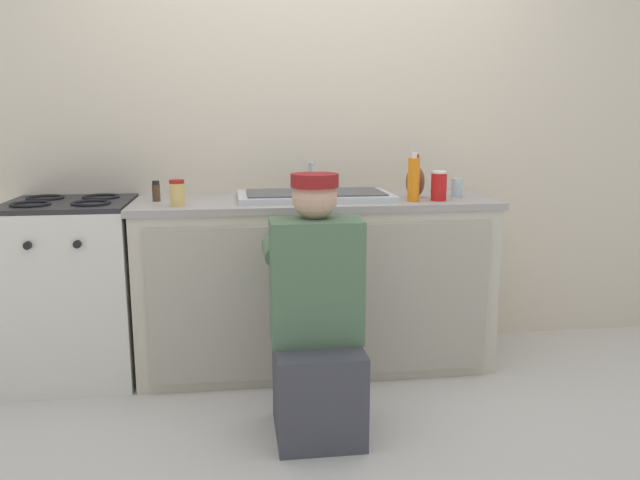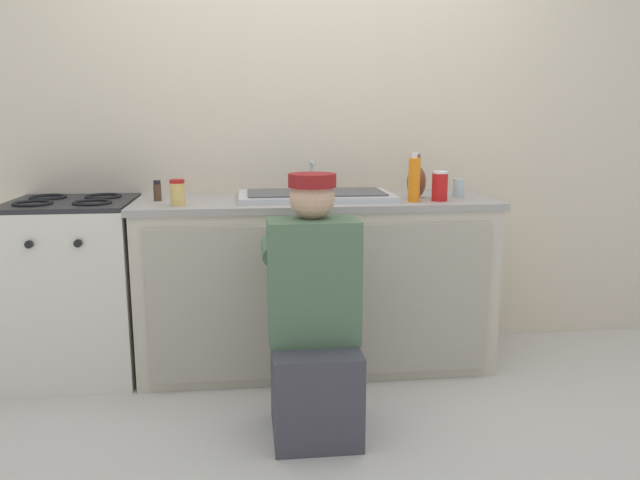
{
  "view_description": "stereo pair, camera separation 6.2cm",
  "coord_description": "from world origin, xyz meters",
  "px_view_note": "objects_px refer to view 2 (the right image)",
  "views": [
    {
      "loc": [
        -0.42,
        -2.93,
        1.34
      ],
      "look_at": [
        0.0,
        0.1,
        0.73
      ],
      "focal_mm": 35.0,
      "sensor_mm": 36.0,
      "label": 1
    },
    {
      "loc": [
        -0.36,
        -2.94,
        1.34
      ],
      "look_at": [
        0.0,
        0.1,
        0.73
      ],
      "focal_mm": 35.0,
      "sensor_mm": 36.0,
      "label": 2
    }
  ],
  "objects_px": {
    "condiment_jar": "(177,193)",
    "soda_cup_red": "(440,186)",
    "soap_bottle_orange": "(414,179)",
    "plumber_person": "(314,328)",
    "stove_range": "(76,288)",
    "sink_double_basin": "(316,195)",
    "vase_decorative": "(416,181)",
    "spice_bottle_pepper": "(157,191)",
    "water_glass": "(458,188)"
  },
  "relations": [
    {
      "from": "soap_bottle_orange",
      "to": "soda_cup_red",
      "type": "bearing_deg",
      "value": 6.21
    },
    {
      "from": "plumber_person",
      "to": "sink_double_basin",
      "type": "bearing_deg",
      "value": 83.14
    },
    {
      "from": "condiment_jar",
      "to": "soap_bottle_orange",
      "type": "bearing_deg",
      "value": 0.39
    },
    {
      "from": "stove_range",
      "to": "condiment_jar",
      "type": "xyz_separation_m",
      "value": [
        0.55,
        -0.18,
        0.51
      ]
    },
    {
      "from": "sink_double_basin",
      "to": "spice_bottle_pepper",
      "type": "xyz_separation_m",
      "value": [
        -0.81,
        0.02,
        0.03
      ]
    },
    {
      "from": "soap_bottle_orange",
      "to": "condiment_jar",
      "type": "bearing_deg",
      "value": -179.61
    },
    {
      "from": "sink_double_basin",
      "to": "condiment_jar",
      "type": "xyz_separation_m",
      "value": [
        -0.69,
        -0.18,
        0.05
      ]
    },
    {
      "from": "vase_decorative",
      "to": "soda_cup_red",
      "type": "height_order",
      "value": "vase_decorative"
    },
    {
      "from": "spice_bottle_pepper",
      "to": "water_glass",
      "type": "relative_size",
      "value": 1.05
    },
    {
      "from": "stove_range",
      "to": "plumber_person",
      "type": "distance_m",
      "value": 1.38
    },
    {
      "from": "sink_double_basin",
      "to": "water_glass",
      "type": "height_order",
      "value": "sink_double_basin"
    },
    {
      "from": "soap_bottle_orange",
      "to": "spice_bottle_pepper",
      "type": "height_order",
      "value": "soap_bottle_orange"
    },
    {
      "from": "stove_range",
      "to": "soap_bottle_orange",
      "type": "relative_size",
      "value": 3.73
    },
    {
      "from": "condiment_jar",
      "to": "vase_decorative",
      "type": "bearing_deg",
      "value": 7.2
    },
    {
      "from": "sink_double_basin",
      "to": "stove_range",
      "type": "bearing_deg",
      "value": -179.9
    },
    {
      "from": "plumber_person",
      "to": "water_glass",
      "type": "xyz_separation_m",
      "value": [
        0.85,
        0.71,
        0.5
      ]
    },
    {
      "from": "stove_range",
      "to": "soap_bottle_orange",
      "type": "height_order",
      "value": "soap_bottle_orange"
    },
    {
      "from": "plumber_person",
      "to": "condiment_jar",
      "type": "xyz_separation_m",
      "value": [
        -0.6,
        0.57,
        0.51
      ]
    },
    {
      "from": "spice_bottle_pepper",
      "to": "soda_cup_red",
      "type": "height_order",
      "value": "soda_cup_red"
    },
    {
      "from": "soda_cup_red",
      "to": "soap_bottle_orange",
      "type": "bearing_deg",
      "value": -173.79
    },
    {
      "from": "condiment_jar",
      "to": "soda_cup_red",
      "type": "relative_size",
      "value": 0.84
    },
    {
      "from": "soap_bottle_orange",
      "to": "soda_cup_red",
      "type": "xyz_separation_m",
      "value": [
        0.14,
        0.02,
        -0.04
      ]
    },
    {
      "from": "sink_double_basin",
      "to": "vase_decorative",
      "type": "bearing_deg",
      "value": -2.57
    },
    {
      "from": "spice_bottle_pepper",
      "to": "water_glass",
      "type": "distance_m",
      "value": 1.58
    },
    {
      "from": "soap_bottle_orange",
      "to": "condiment_jar",
      "type": "relative_size",
      "value": 1.95
    },
    {
      "from": "sink_double_basin",
      "to": "condiment_jar",
      "type": "distance_m",
      "value": 0.72
    },
    {
      "from": "soap_bottle_orange",
      "to": "soda_cup_red",
      "type": "distance_m",
      "value": 0.15
    },
    {
      "from": "spice_bottle_pepper",
      "to": "water_glass",
      "type": "bearing_deg",
      "value": -1.9
    },
    {
      "from": "stove_range",
      "to": "condiment_jar",
      "type": "relative_size",
      "value": 7.29
    },
    {
      "from": "sink_double_basin",
      "to": "stove_range",
      "type": "height_order",
      "value": "sink_double_basin"
    },
    {
      "from": "condiment_jar",
      "to": "vase_decorative",
      "type": "distance_m",
      "value": 1.24
    },
    {
      "from": "plumber_person",
      "to": "spice_bottle_pepper",
      "type": "relative_size",
      "value": 10.52
    },
    {
      "from": "stove_range",
      "to": "plumber_person",
      "type": "bearing_deg",
      "value": -32.91
    },
    {
      "from": "stove_range",
      "to": "water_glass",
      "type": "distance_m",
      "value": 2.07
    },
    {
      "from": "stove_range",
      "to": "vase_decorative",
      "type": "xyz_separation_m",
      "value": [
        1.78,
        -0.02,
        0.54
      ]
    },
    {
      "from": "condiment_jar",
      "to": "water_glass",
      "type": "bearing_deg",
      "value": 5.6
    },
    {
      "from": "spice_bottle_pepper",
      "to": "soda_cup_red",
      "type": "bearing_deg",
      "value": -6.81
    },
    {
      "from": "soap_bottle_orange",
      "to": "vase_decorative",
      "type": "bearing_deg",
      "value": 70.44
    },
    {
      "from": "sink_double_basin",
      "to": "vase_decorative",
      "type": "distance_m",
      "value": 0.54
    },
    {
      "from": "spice_bottle_pepper",
      "to": "vase_decorative",
      "type": "bearing_deg",
      "value": -1.68
    },
    {
      "from": "condiment_jar",
      "to": "soda_cup_red",
      "type": "height_order",
      "value": "soda_cup_red"
    },
    {
      "from": "soap_bottle_orange",
      "to": "soda_cup_red",
      "type": "height_order",
      "value": "soap_bottle_orange"
    },
    {
      "from": "plumber_person",
      "to": "stove_range",
      "type": "bearing_deg",
      "value": 147.09
    },
    {
      "from": "spice_bottle_pepper",
      "to": "plumber_person",
      "type": "bearing_deg",
      "value": -46.63
    },
    {
      "from": "sink_double_basin",
      "to": "soap_bottle_orange",
      "type": "distance_m",
      "value": 0.52
    },
    {
      "from": "sink_double_basin",
      "to": "vase_decorative",
      "type": "relative_size",
      "value": 3.48
    },
    {
      "from": "plumber_person",
      "to": "water_glass",
      "type": "distance_m",
      "value": 1.22
    },
    {
      "from": "soap_bottle_orange",
      "to": "spice_bottle_pepper",
      "type": "bearing_deg",
      "value": 171.81
    },
    {
      "from": "spice_bottle_pepper",
      "to": "soda_cup_red",
      "type": "relative_size",
      "value": 0.69
    },
    {
      "from": "plumber_person",
      "to": "soap_bottle_orange",
      "type": "height_order",
      "value": "soap_bottle_orange"
    }
  ]
}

